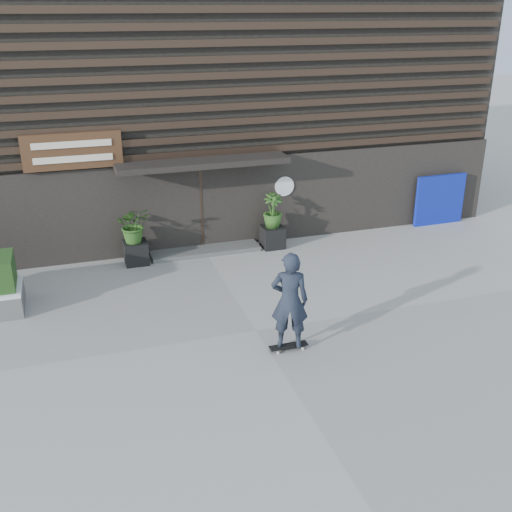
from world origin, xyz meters
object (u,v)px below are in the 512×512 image
object	(u,v)px
blue_tarp	(440,200)
skateboarder	(290,301)
planter_pot_left	(136,253)
planter_pot_right	(273,237)

from	to	relation	value
blue_tarp	skateboarder	distance (m)	9.02
planter_pot_left	planter_pot_right	distance (m)	3.80
blue_tarp	skateboarder	size ratio (longest dim) A/B	0.80
planter_pot_left	blue_tarp	world-z (taller)	blue_tarp
planter_pot_right	skateboarder	size ratio (longest dim) A/B	0.29
planter_pot_right	planter_pot_left	bearing A→B (deg)	180.00
blue_tarp	planter_pot_right	bearing A→B (deg)	-178.28
planter_pot_right	blue_tarp	xyz separation A→B (m)	(5.54, 0.30, 0.48)
planter_pot_right	blue_tarp	size ratio (longest dim) A/B	0.36
planter_pot_left	skateboarder	bearing A→B (deg)	-66.69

